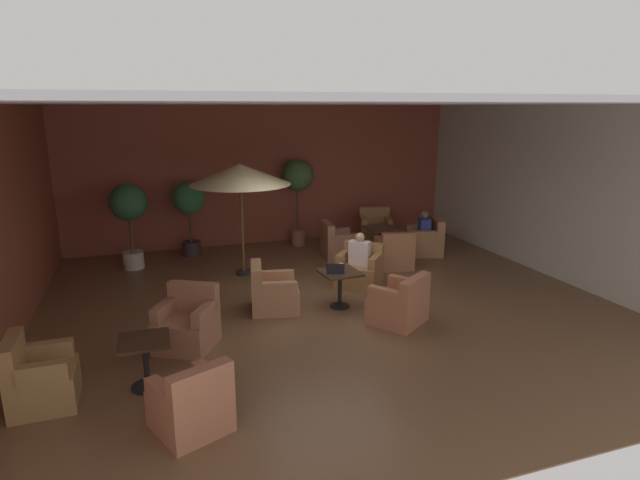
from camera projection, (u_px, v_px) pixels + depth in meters
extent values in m
cube|color=brown|center=(329.00, 305.00, 9.12)|extent=(9.89, 9.38, 0.02)
cube|color=#994B3A|center=(267.00, 175.00, 12.95)|extent=(9.89, 0.08, 3.43)
cube|color=silver|center=(561.00, 194.00, 10.21)|extent=(0.08, 9.38, 3.43)
cube|color=silver|center=(329.00, 102.00, 8.25)|extent=(9.89, 9.38, 0.06)
cylinder|color=black|center=(340.00, 306.00, 9.01)|extent=(0.34, 0.34, 0.02)
cylinder|color=black|center=(340.00, 290.00, 8.94)|extent=(0.07, 0.07, 0.61)
cube|color=#3C291A|center=(340.00, 273.00, 8.86)|extent=(0.69, 0.69, 0.03)
cube|color=#B7704F|center=(397.00, 310.00, 8.32)|extent=(1.09, 1.07, 0.43)
cube|color=#B7704F|center=(415.00, 290.00, 8.05)|extent=(0.75, 0.59, 0.39)
cube|color=#B7704F|center=(385.00, 296.00, 8.00)|extent=(0.45, 0.56, 0.23)
cube|color=#B7704F|center=(405.00, 284.00, 8.52)|extent=(0.45, 0.56, 0.23)
cube|color=#A67444|center=(359.00, 275.00, 9.97)|extent=(1.07, 1.06, 0.45)
cube|color=#A67444|center=(364.00, 251.00, 10.12)|extent=(0.70, 0.63, 0.38)
cube|color=#A67444|center=(375.00, 262.00, 9.74)|extent=(0.47, 0.52, 0.22)
cube|color=#A67444|center=(343.00, 258.00, 9.97)|extent=(0.47, 0.52, 0.22)
cube|color=#A7744E|center=(275.00, 299.00, 8.82)|extent=(0.92, 0.88, 0.41)
cube|color=#A7744E|center=(256.00, 277.00, 8.68)|extent=(0.31, 0.76, 0.42)
cube|color=#A7744E|center=(276.00, 276.00, 9.04)|extent=(0.63, 0.25, 0.20)
cube|color=#A7744E|center=(278.00, 288.00, 8.46)|extent=(0.63, 0.25, 0.20)
cylinder|color=black|center=(148.00, 386.00, 6.43)|extent=(0.41, 0.41, 0.02)
cylinder|color=black|center=(146.00, 365.00, 6.36)|extent=(0.07, 0.07, 0.61)
cube|color=#3C2618|center=(144.00, 341.00, 6.28)|extent=(0.61, 0.61, 0.03)
cube|color=#A56B4E|center=(187.00, 332.00, 7.45)|extent=(1.04, 1.05, 0.45)
cube|color=#A56B4E|center=(194.00, 296.00, 7.63)|extent=(0.74, 0.52, 0.43)
cube|color=#A56B4E|center=(204.00, 314.00, 7.27)|extent=(0.42, 0.59, 0.22)
cube|color=#A56B4E|center=(164.00, 310.00, 7.38)|extent=(0.42, 0.59, 0.22)
cube|color=#A47948|center=(45.00, 388.00, 6.01)|extent=(0.72, 0.73, 0.44)
cube|color=#A47948|center=(12.00, 357.00, 5.81)|extent=(0.17, 0.72, 0.44)
cube|color=#A47948|center=(48.00, 351.00, 6.20)|extent=(0.56, 0.16, 0.22)
cube|color=#A47948|center=(41.00, 373.00, 5.68)|extent=(0.56, 0.16, 0.22)
cube|color=#B76F51|center=(190.00, 411.00, 5.56)|extent=(0.93, 0.95, 0.41)
cube|color=#B76F51|center=(201.00, 387.00, 5.25)|extent=(0.71, 0.42, 0.42)
cube|color=#B76F51|center=(163.00, 394.00, 5.34)|extent=(0.36, 0.59, 0.18)
cube|color=#B76F51|center=(209.00, 377.00, 5.69)|extent=(0.36, 0.59, 0.18)
cylinder|color=black|center=(380.00, 253.00, 12.23)|extent=(0.36, 0.36, 0.02)
cylinder|color=black|center=(381.00, 241.00, 12.16)|extent=(0.07, 0.07, 0.61)
cube|color=#493121|center=(381.00, 228.00, 12.08)|extent=(0.79, 0.79, 0.03)
cube|color=#A77347|center=(375.00, 234.00, 13.16)|extent=(0.97, 0.98, 0.46)
cube|color=#A77347|center=(374.00, 215.00, 13.34)|extent=(0.79, 0.40, 0.42)
cube|color=#A77347|center=(388.00, 222.00, 13.04)|extent=(0.31, 0.62, 0.22)
cube|color=#A77347|center=(363.00, 222.00, 13.03)|extent=(0.31, 0.62, 0.22)
cube|color=#A96B53|center=(339.00, 248.00, 11.95)|extent=(0.82, 0.83, 0.41)
cube|color=#A96B53|center=(327.00, 232.00, 11.78)|extent=(0.23, 0.78, 0.42)
cube|color=#A96B53|center=(337.00, 232.00, 12.18)|extent=(0.60, 0.19, 0.20)
cube|color=#A96B53|center=(345.00, 239.00, 11.58)|extent=(0.60, 0.19, 0.20)
cube|color=#AD6D47|center=(393.00, 257.00, 11.21)|extent=(0.83, 0.87, 0.45)
cube|color=#AD6D47|center=(398.00, 242.00, 10.82)|extent=(0.73, 0.28, 0.38)
cube|color=#AD6D47|center=(381.00, 243.00, 11.12)|extent=(0.23, 0.61, 0.18)
cube|color=#AD6D47|center=(406.00, 242.00, 11.21)|extent=(0.23, 0.61, 0.18)
cube|color=#AF774F|center=(423.00, 245.00, 12.19)|extent=(1.01, 1.01, 0.42)
cube|color=#AF774F|center=(437.00, 228.00, 12.09)|extent=(0.42, 0.82, 0.44)
cube|color=#AF774F|center=(425.00, 236.00, 11.80)|extent=(0.64, 0.34, 0.22)
cube|color=#AF774F|center=(419.00, 229.00, 12.43)|extent=(0.64, 0.34, 0.22)
cylinder|color=#2D2D2D|center=(244.00, 272.00, 10.75)|extent=(0.32, 0.32, 0.08)
cylinder|color=brown|center=(242.00, 222.00, 10.48)|extent=(0.06, 0.06, 2.25)
cone|color=beige|center=(240.00, 174.00, 10.23)|extent=(2.03, 2.03, 0.41)
cylinder|color=#3E2F34|center=(192.00, 248.00, 12.09)|extent=(0.42, 0.42, 0.33)
cylinder|color=brown|center=(190.00, 226.00, 11.95)|extent=(0.06, 0.06, 0.72)
sphere|color=#37804B|center=(188.00, 198.00, 11.78)|extent=(0.73, 0.73, 0.73)
cylinder|color=#AF684E|center=(298.00, 238.00, 12.96)|extent=(0.34, 0.34, 0.39)
cylinder|color=brown|center=(298.00, 210.00, 12.78)|extent=(0.06, 0.06, 1.05)
sphere|color=#3F6636|center=(297.00, 175.00, 12.56)|extent=(0.76, 0.76, 0.76)
cylinder|color=silver|center=(133.00, 260.00, 11.11)|extent=(0.43, 0.43, 0.37)
cylinder|color=brown|center=(131.00, 235.00, 10.97)|extent=(0.06, 0.06, 0.74)
sphere|color=#2F6441|center=(128.00, 203.00, 10.79)|extent=(0.78, 0.78, 0.78)
cube|color=silver|center=(360.00, 253.00, 9.86)|extent=(0.44, 0.42, 0.46)
sphere|color=tan|center=(360.00, 237.00, 9.78)|extent=(0.18, 0.18, 0.18)
cube|color=#373F9F|center=(424.00, 228.00, 12.08)|extent=(0.35, 0.45, 0.45)
sphere|color=#83604A|center=(425.00, 215.00, 12.01)|extent=(0.19, 0.19, 0.19)
cylinder|color=silver|center=(341.00, 266.00, 8.95)|extent=(0.08, 0.08, 0.11)
cube|color=#9EA0A5|center=(335.00, 273.00, 8.78)|extent=(0.36, 0.31, 0.01)
cube|color=black|center=(335.00, 269.00, 8.64)|extent=(0.30, 0.11, 0.19)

